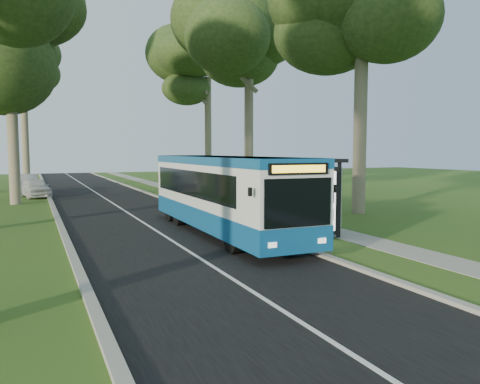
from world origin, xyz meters
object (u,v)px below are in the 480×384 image
object	(u,v)px
bus_stop_sign	(331,210)
bus_shelter	(318,180)
car_silver	(26,184)
litter_bin	(272,220)
bus	(224,194)
car_white	(35,188)

from	to	relation	value
bus_stop_sign	bus_shelter	size ratio (longest dim) A/B	0.60
bus_stop_sign	car_silver	size ratio (longest dim) A/B	0.49
car_silver	bus_shelter	bearing A→B (deg)	-69.00
litter_bin	car_silver	world-z (taller)	car_silver
bus_stop_sign	bus_shelter	world-z (taller)	bus_shelter
bus_stop_sign	litter_bin	world-z (taller)	bus_stop_sign
bus	car_silver	xyz separation A→B (m)	(-7.25, 21.78, -0.82)
car_white	bus_stop_sign	bearing A→B (deg)	-81.74
bus	litter_bin	world-z (taller)	bus
car_white	car_silver	world-z (taller)	car_silver
litter_bin	car_silver	size ratio (longest dim) A/B	0.24
car_white	car_silver	size ratio (longest dim) A/B	0.87
bus_stop_sign	bus	bearing A→B (deg)	121.33
bus_stop_sign	car_silver	world-z (taller)	bus_stop_sign
bus_stop_sign	car_white	size ratio (longest dim) A/B	0.57
bus	car_white	world-z (taller)	bus
bus	litter_bin	xyz separation A→B (m)	(1.74, -0.83, -1.02)
car_silver	bus	bearing A→B (deg)	-75.15
bus_stop_sign	car_white	world-z (taller)	bus_stop_sign
car_white	litter_bin	bearing A→B (deg)	-77.49
bus_shelter	litter_bin	bearing A→B (deg)	170.85
bus_shelter	car_silver	world-z (taller)	bus_shelter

